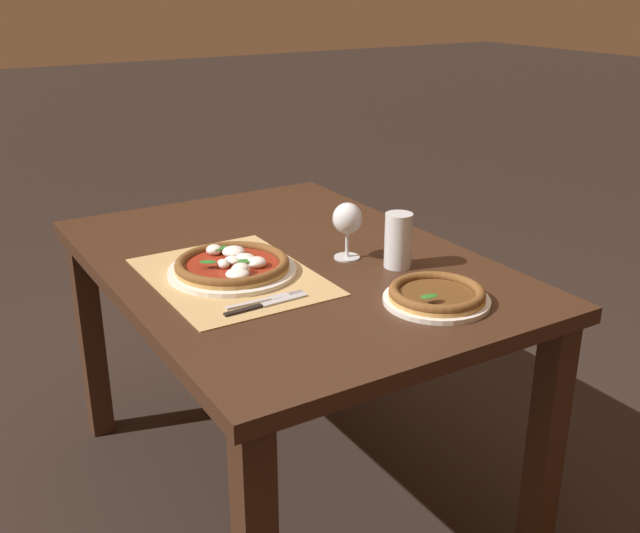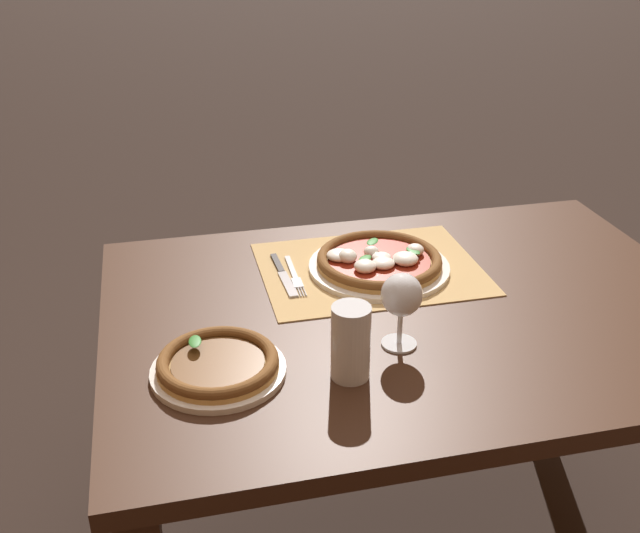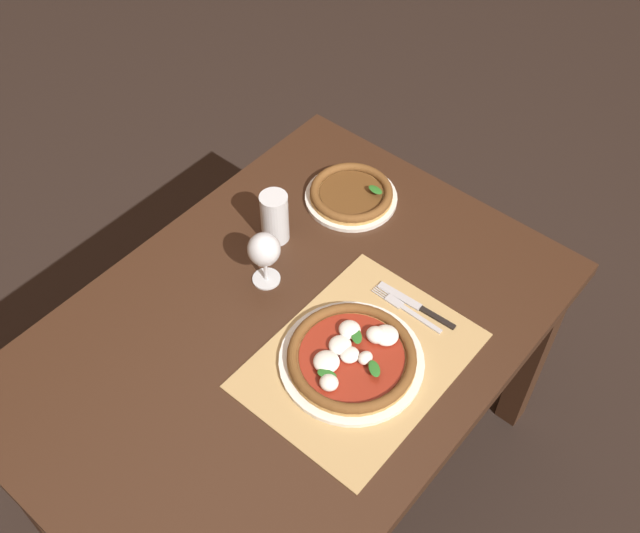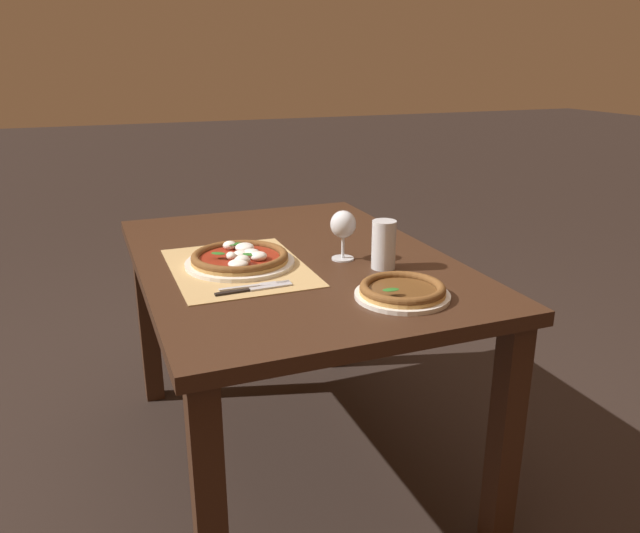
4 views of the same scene
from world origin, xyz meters
name	(u,v)px [view 1 (image 1 of 4)]	position (x,y,z in m)	size (l,w,h in m)	color
ground_plane	(291,485)	(0.00, 0.00, 0.00)	(24.00, 24.00, 0.00)	black
dining_table	(287,293)	(0.00, 0.00, 0.64)	(1.32, 0.93, 0.74)	#382114
paper_placemat	(232,276)	(0.04, -0.18, 0.74)	(0.51, 0.39, 0.00)	tan
pizza_near	(233,266)	(0.03, -0.17, 0.76)	(0.33, 0.33, 0.05)	silver
pizza_far	(437,295)	(0.44, 0.16, 0.76)	(0.25, 0.25, 0.04)	silver
wine_glass	(347,221)	(0.08, 0.14, 0.85)	(0.08, 0.08, 0.16)	silver
pint_glass	(398,241)	(0.20, 0.22, 0.81)	(0.07, 0.07, 0.15)	silver
fork	(266,300)	(0.23, -0.18, 0.75)	(0.02, 0.20, 0.00)	#B7B7BC
knife	(267,304)	(0.25, -0.19, 0.75)	(0.03, 0.22, 0.01)	black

